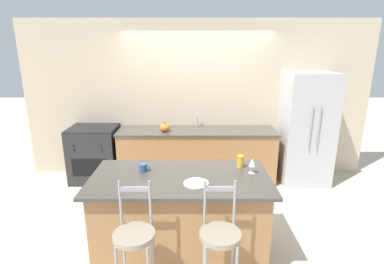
% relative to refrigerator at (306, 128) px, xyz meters
% --- Properties ---
extents(ground_plane, '(18.00, 18.00, 0.00)m').
position_rel_refrigerator_xyz_m(ground_plane, '(-1.82, -0.35, -0.93)').
color(ground_plane, beige).
extents(wall_back, '(6.00, 0.07, 2.70)m').
position_rel_refrigerator_xyz_m(wall_back, '(-1.82, 0.37, 0.42)').
color(wall_back, beige).
rests_on(wall_back, ground_plane).
extents(back_counter, '(2.66, 0.70, 0.90)m').
position_rel_refrigerator_xyz_m(back_counter, '(-1.82, 0.04, -0.48)').
color(back_counter, '#A87547').
rests_on(back_counter, ground_plane).
extents(sink_faucet, '(0.02, 0.13, 0.22)m').
position_rel_refrigerator_xyz_m(sink_faucet, '(-1.82, 0.24, 0.11)').
color(sink_faucet, '#ADAFB5').
rests_on(sink_faucet, back_counter).
extents(kitchen_island, '(1.88, 0.95, 0.94)m').
position_rel_refrigerator_xyz_m(kitchen_island, '(-2.03, -1.95, -0.45)').
color(kitchen_island, '#A87547').
rests_on(kitchen_island, ground_plane).
extents(refrigerator, '(0.79, 0.73, 1.86)m').
position_rel_refrigerator_xyz_m(refrigerator, '(0.00, 0.00, 0.00)').
color(refrigerator, '#BCBCC1').
rests_on(refrigerator, ground_plane).
extents(oven_range, '(0.78, 0.67, 0.94)m').
position_rel_refrigerator_xyz_m(oven_range, '(-3.59, 0.03, -0.46)').
color(oven_range, '#28282B').
rests_on(oven_range, ground_plane).
extents(bar_stool_near, '(0.35, 0.35, 1.17)m').
position_rel_refrigerator_xyz_m(bar_stool_near, '(-2.39, -2.66, -0.31)').
color(bar_stool_near, '#99999E').
rests_on(bar_stool_near, ground_plane).
extents(bar_stool_far, '(0.35, 0.35, 1.17)m').
position_rel_refrigerator_xyz_m(bar_stool_far, '(-1.67, -2.65, -0.31)').
color(bar_stool_far, '#99999E').
rests_on(bar_stool_far, ground_plane).
extents(dinner_plate, '(0.26, 0.26, 0.02)m').
position_rel_refrigerator_xyz_m(dinner_plate, '(-1.87, -2.12, 0.02)').
color(dinner_plate, beige).
rests_on(dinner_plate, kitchen_island).
extents(wine_glass, '(0.07, 0.07, 0.17)m').
position_rel_refrigerator_xyz_m(wine_glass, '(-1.27, -1.86, 0.13)').
color(wine_glass, white).
rests_on(wine_glass, kitchen_island).
extents(coffee_mug, '(0.12, 0.09, 0.09)m').
position_rel_refrigerator_xyz_m(coffee_mug, '(-2.44, -1.81, 0.06)').
color(coffee_mug, '#335689').
rests_on(coffee_mug, kitchen_island).
extents(tumbler_cup, '(0.07, 0.07, 0.14)m').
position_rel_refrigerator_xyz_m(tumbler_cup, '(-1.37, -1.70, 0.08)').
color(tumbler_cup, gold).
rests_on(tumbler_cup, kitchen_island).
extents(pumpkin_decoration, '(0.17, 0.17, 0.16)m').
position_rel_refrigerator_xyz_m(pumpkin_decoration, '(-2.36, -0.08, 0.04)').
color(pumpkin_decoration, orange).
rests_on(pumpkin_decoration, back_counter).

